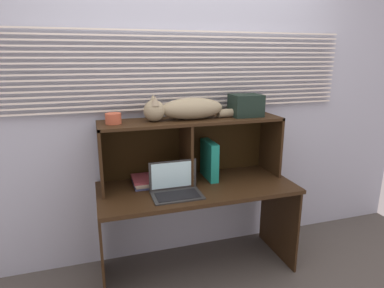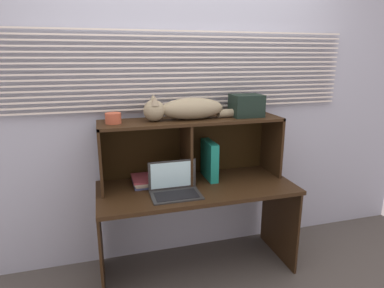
% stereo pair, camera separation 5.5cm
% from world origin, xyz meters
% --- Properties ---
extents(ground_plane, '(4.40, 4.40, 0.00)m').
position_xyz_m(ground_plane, '(0.00, 0.00, 0.00)').
color(ground_plane, '#4C4742').
extents(back_panel_with_blinds, '(4.40, 0.08, 2.50)m').
position_xyz_m(back_panel_with_blinds, '(0.00, 0.55, 1.26)').
color(back_panel_with_blinds, '#AAB0C2').
rests_on(back_panel_with_blinds, ground).
extents(desk, '(1.48, 0.63, 0.72)m').
position_xyz_m(desk, '(0.00, 0.19, 0.58)').
color(desk, black).
rests_on(desk, ground).
extents(hutch_shelf_unit, '(1.40, 0.35, 0.49)m').
position_xyz_m(hutch_shelf_unit, '(-0.01, 0.36, 1.06)').
color(hutch_shelf_unit, black).
rests_on(hutch_shelf_unit, desk).
extents(cat, '(0.80, 0.19, 0.19)m').
position_xyz_m(cat, '(-0.05, 0.33, 1.29)').
color(cat, gray).
rests_on(cat, hutch_shelf_unit).
extents(laptop, '(0.35, 0.23, 0.23)m').
position_xyz_m(laptop, '(-0.19, 0.10, 0.77)').
color(laptop, '#292929').
rests_on(laptop, desk).
extents(binder_upright, '(0.06, 0.26, 0.30)m').
position_xyz_m(binder_upright, '(0.14, 0.33, 0.87)').
color(binder_upright, '#177D6C').
rests_on(binder_upright, desk).
extents(book_stack, '(0.21, 0.24, 0.06)m').
position_xyz_m(book_stack, '(-0.37, 0.33, 0.75)').
color(book_stack, '#424B7C').
rests_on(book_stack, desk).
extents(small_basket, '(0.11, 0.11, 0.07)m').
position_xyz_m(small_basket, '(-0.58, 0.33, 1.24)').
color(small_basket, '#B44F34').
rests_on(small_basket, hutch_shelf_unit).
extents(storage_box, '(0.24, 0.19, 0.17)m').
position_xyz_m(storage_box, '(0.45, 0.33, 1.29)').
color(storage_box, black).
rests_on(storage_box, hutch_shelf_unit).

